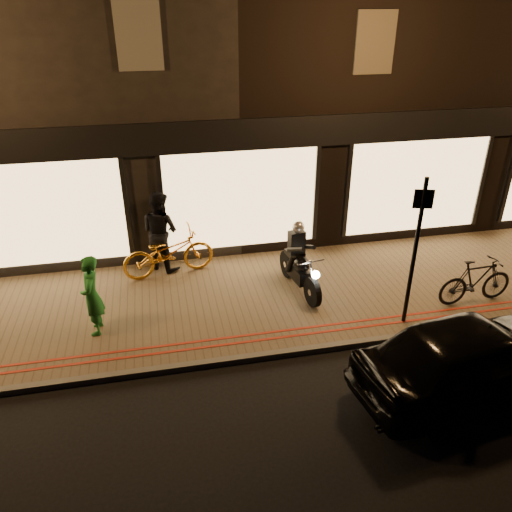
# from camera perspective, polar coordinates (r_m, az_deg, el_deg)

# --- Properties ---
(ground) EXTENTS (90.00, 90.00, 0.00)m
(ground) POSITION_cam_1_polar(r_m,az_deg,el_deg) (9.34, 2.89, -11.58)
(ground) COLOR black
(ground) RESTS_ON ground
(sidewalk) EXTENTS (50.00, 4.00, 0.12)m
(sidewalk) POSITION_cam_1_polar(r_m,az_deg,el_deg) (10.89, 0.26, -4.83)
(sidewalk) COLOR brown
(sidewalk) RESTS_ON ground
(kerb_stone) EXTENTS (50.00, 0.14, 0.12)m
(kerb_stone) POSITION_cam_1_polar(r_m,az_deg,el_deg) (9.34, 2.82, -11.11)
(kerb_stone) COLOR #59544C
(kerb_stone) RESTS_ON ground
(red_kerb_lines) EXTENTS (50.00, 0.26, 0.01)m
(red_kerb_lines) POSITION_cam_1_polar(r_m,az_deg,el_deg) (9.69, 2.08, -9.01)
(red_kerb_lines) COLOR #9B210E
(red_kerb_lines) RESTS_ON sidewalk
(building_row) EXTENTS (48.00, 10.11, 8.50)m
(building_row) POSITION_cam_1_polar(r_m,az_deg,el_deg) (16.18, -5.31, 21.62)
(building_row) COLOR black
(building_row) RESTS_ON ground
(motorcycle) EXTENTS (0.65, 1.94, 1.59)m
(motorcycle) POSITION_cam_1_polar(r_m,az_deg,el_deg) (10.83, 4.96, -0.99)
(motorcycle) COLOR black
(motorcycle) RESTS_ON sidewalk
(sign_post) EXTENTS (0.34, 0.13, 3.00)m
(sign_post) POSITION_cam_1_polar(r_m,az_deg,el_deg) (9.67, 17.79, 1.11)
(sign_post) COLOR black
(sign_post) RESTS_ON sidewalk
(bicycle_gold) EXTENTS (2.20, 1.09, 1.11)m
(bicycle_gold) POSITION_cam_1_polar(r_m,az_deg,el_deg) (11.60, -9.98, 0.37)
(bicycle_gold) COLOR orange
(bicycle_gold) RESTS_ON sidewalk
(bicycle_dark) EXTENTS (1.71, 0.56, 1.02)m
(bicycle_dark) POSITION_cam_1_polar(r_m,az_deg,el_deg) (11.36, 23.85, -2.63)
(bicycle_dark) COLOR black
(bicycle_dark) RESTS_ON sidewalk
(person_green) EXTENTS (0.40, 0.59, 1.61)m
(person_green) POSITION_cam_1_polar(r_m,az_deg,el_deg) (9.84, -18.25, -4.32)
(person_green) COLOR #1D6E27
(person_green) RESTS_ON sidewalk
(person_dark) EXTENTS (1.17, 1.16, 1.91)m
(person_dark) POSITION_cam_1_polar(r_m,az_deg,el_deg) (11.76, -10.91, 2.84)
(person_dark) COLOR black
(person_dark) RESTS_ON sidewalk
(parked_car) EXTENTS (4.27, 2.24, 1.38)m
(parked_car) POSITION_cam_1_polar(r_m,az_deg,el_deg) (8.99, 23.58, -10.51)
(parked_car) COLOR black
(parked_car) RESTS_ON ground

